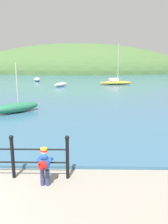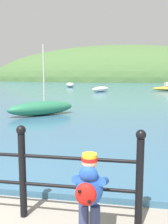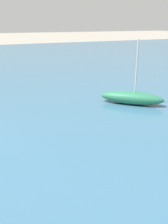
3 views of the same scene
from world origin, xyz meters
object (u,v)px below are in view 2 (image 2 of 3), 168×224
at_px(child_in_coat, 89,190).
at_px(boat_far_right, 101,89).
at_px(boat_red_dinghy, 41,108).
at_px(boat_mid_harbor, 70,85).

relative_size(child_in_coat, boat_far_right, 0.40).
bearing_deg(child_in_coat, boat_red_dinghy, 112.59).
xyz_separation_m(boat_red_dinghy, boat_far_right, (0.88, 14.76, -0.06)).
distance_m(boat_mid_harbor, boat_red_dinghy, 23.59).
xyz_separation_m(child_in_coat, boat_far_right, (-2.38, 22.60, -0.25)).
bearing_deg(boat_mid_harbor, child_in_coat, -76.64).
relative_size(boat_red_dinghy, boat_far_right, 1.16).
height_order(child_in_coat, boat_mid_harbor, child_in_coat).
bearing_deg(child_in_coat, boat_far_right, 96.02).
bearing_deg(boat_red_dinghy, boat_far_right, 86.60).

